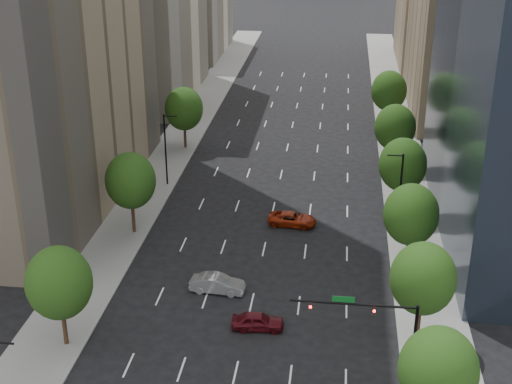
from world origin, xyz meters
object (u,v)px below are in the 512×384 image
at_px(car_silver, 217,284).
at_px(car_red_far, 292,219).
at_px(car_maroon, 258,321).
at_px(traffic_signal, 380,325).

distance_m(car_silver, car_red_far, 15.47).
distance_m(car_maroon, car_silver, 6.89).
xyz_separation_m(traffic_signal, car_maroon, (-9.53, 6.03, -4.43)).
xyz_separation_m(car_silver, car_red_far, (5.72, 14.38, -0.10)).
xyz_separation_m(traffic_signal, car_red_far, (-8.11, 25.80, -4.45)).
bearing_deg(car_maroon, car_red_far, -7.88).
bearing_deg(car_maroon, car_silver, 34.78).
bearing_deg(car_red_far, car_silver, 163.01).
relative_size(car_silver, car_red_far, 0.96).
xyz_separation_m(car_maroon, car_silver, (-4.30, 5.39, 0.07)).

